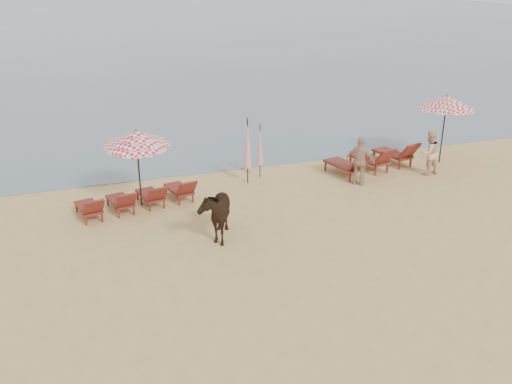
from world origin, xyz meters
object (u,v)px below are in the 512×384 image
at_px(umbrella_open_left_b, 136,138).
at_px(umbrella_closed_right, 248,144).
at_px(cow, 215,211).
at_px(umbrella_open_right, 447,102).
at_px(lounger_cluster_right, 374,158).
at_px(beachgoer_right_a, 429,153).
at_px(umbrella_closed_left, 260,145).
at_px(beachgoer_right_b, 360,161).
at_px(lounger_cluster_left, 137,198).

distance_m(umbrella_open_left_b, umbrella_closed_right, 4.11).
bearing_deg(cow, umbrella_open_right, 37.56).
relative_size(lounger_cluster_right, umbrella_open_left_b, 1.36).
relative_size(umbrella_open_left_b, beachgoer_right_a, 1.58).
distance_m(umbrella_closed_left, beachgoer_right_b, 3.65).
bearing_deg(beachgoer_right_b, umbrella_closed_right, 20.32).
bearing_deg(umbrella_open_right, beachgoer_right_a, -135.88).
bearing_deg(cow, lounger_cluster_left, 142.91).
distance_m(umbrella_closed_left, umbrella_closed_right, 0.78).
xyz_separation_m(umbrella_open_right, cow, (-10.22, -3.49, -1.65)).
distance_m(lounger_cluster_right, cow, 8.00).
bearing_deg(umbrella_closed_left, beachgoer_right_a, -16.27).
xyz_separation_m(umbrella_closed_right, beachgoer_right_b, (3.70, -1.50, -0.59)).
relative_size(lounger_cluster_left, umbrella_open_right, 1.44).
xyz_separation_m(lounger_cluster_left, umbrella_open_left_b, (0.16, 0.32, 1.88)).
relative_size(lounger_cluster_right, beachgoer_right_b, 2.03).
distance_m(lounger_cluster_right, beachgoer_right_a, 2.03).
relative_size(umbrella_open_left_b, umbrella_closed_left, 1.31).
bearing_deg(lounger_cluster_left, umbrella_open_left_b, 52.77).
bearing_deg(umbrella_open_left_b, beachgoer_right_b, 12.02).
height_order(umbrella_open_right, cow, umbrella_open_right).
bearing_deg(umbrella_closed_right, cow, -120.53).
bearing_deg(umbrella_open_left_b, umbrella_closed_right, 28.78).
height_order(lounger_cluster_right, umbrella_closed_left, umbrella_closed_left).
bearing_deg(lounger_cluster_right, beachgoer_right_b, -150.66).
bearing_deg(lounger_cluster_left, umbrella_open_right, -7.48).
bearing_deg(umbrella_closed_right, lounger_cluster_left, -164.53).
distance_m(lounger_cluster_left, umbrella_open_right, 12.26).
distance_m(umbrella_open_right, beachgoer_right_b, 4.66).
relative_size(lounger_cluster_left, cow, 2.08).
relative_size(umbrella_open_right, umbrella_closed_left, 1.34).
bearing_deg(umbrella_open_left_b, umbrella_closed_left, 32.15).
relative_size(lounger_cluster_left, lounger_cluster_right, 1.08).
distance_m(umbrella_open_right, umbrella_closed_left, 7.47).
height_order(umbrella_open_right, beachgoer_right_b, umbrella_open_right).
relative_size(lounger_cluster_left, umbrella_open_left_b, 1.47).
relative_size(umbrella_closed_left, umbrella_closed_right, 0.84).
bearing_deg(umbrella_closed_left, lounger_cluster_right, -10.31).
height_order(lounger_cluster_right, cow, cow).
relative_size(lounger_cluster_left, beachgoer_right_a, 2.32).
height_order(lounger_cluster_right, umbrella_closed_right, umbrella_closed_right).
bearing_deg(lounger_cluster_right, umbrella_open_right, -12.91).
relative_size(lounger_cluster_right, umbrella_closed_right, 1.50).
distance_m(lounger_cluster_left, umbrella_open_left_b, 1.91).
xyz_separation_m(umbrella_closed_right, cow, (-2.27, -3.85, -0.69)).
height_order(umbrella_closed_left, cow, umbrella_closed_left).
relative_size(umbrella_open_left_b, cow, 1.41).
relative_size(umbrella_open_left_b, beachgoer_right_b, 1.49).
height_order(umbrella_open_left_b, umbrella_closed_left, umbrella_open_left_b).
bearing_deg(umbrella_closed_left, umbrella_closed_right, -146.27).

